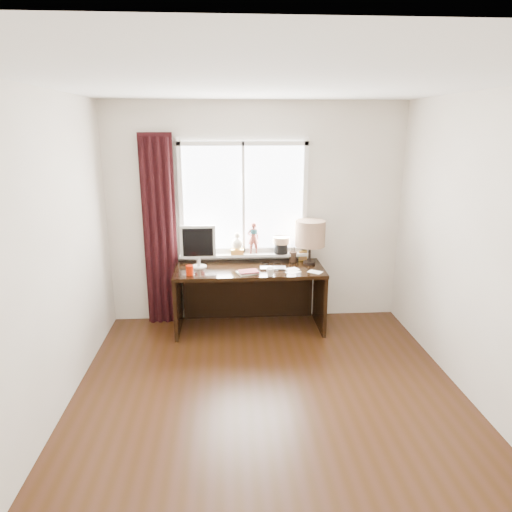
{
  "coord_description": "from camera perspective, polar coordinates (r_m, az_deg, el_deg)",
  "views": [
    {
      "loc": [
        -0.36,
        -3.34,
        2.31
      ],
      "look_at": [
        -0.05,
        1.25,
        1.0
      ],
      "focal_mm": 32.0,
      "sensor_mm": 36.0,
      "label": 1
    }
  ],
  "objects": [
    {
      "name": "red_cup",
      "position": [
        5.01,
        -8.29,
        -1.77
      ],
      "size": [
        0.08,
        0.08,
        0.11
      ],
      "primitive_type": "cylinder",
      "color": "#A51600",
      "rests_on": "desk"
    },
    {
      "name": "brush_holder",
      "position": [
        5.46,
        4.65,
        -0.08
      ],
      "size": [
        0.09,
        0.09,
        0.25
      ],
      "color": "black",
      "rests_on": "desk"
    },
    {
      "name": "loose_papers",
      "position": [
        5.12,
        5.52,
        -1.89
      ],
      "size": [
        0.43,
        0.28,
        0.0
      ],
      "color": "white",
      "rests_on": "desk"
    },
    {
      "name": "table_lamp",
      "position": [
        5.31,
        6.78,
        2.77
      ],
      "size": [
        0.35,
        0.35,
        0.52
      ],
      "color": "black",
      "rests_on": "desk"
    },
    {
      "name": "wall_right",
      "position": [
        4.08,
        27.45,
        -0.29
      ],
      "size": [
        0.0,
        4.0,
        2.6
      ],
      "primitive_type": "cube",
      "rotation": [
        1.57,
        0.0,
        1.57
      ],
      "color": "#C0B2A2",
      "rests_on": "ground"
    },
    {
      "name": "curtain",
      "position": [
        5.44,
        -11.94,
        2.85
      ],
      "size": [
        0.38,
        0.09,
        2.25
      ],
      "color": "black",
      "rests_on": "floor"
    },
    {
      "name": "desk",
      "position": [
        5.39,
        -0.87,
        -3.68
      ],
      "size": [
        1.7,
        0.7,
        0.75
      ],
      "color": "black",
      "rests_on": "floor"
    },
    {
      "name": "desk_cables",
      "position": [
        5.3,
        1.8,
        -1.19
      ],
      "size": [
        0.27,
        0.32,
        0.01
      ],
      "color": "black",
      "rests_on": "desk"
    },
    {
      "name": "notebook_stack",
      "position": [
        5.02,
        -1.01,
        -2.03
      ],
      "size": [
        0.26,
        0.23,
        0.03
      ],
      "color": "beige",
      "rests_on": "desk"
    },
    {
      "name": "wall_left",
      "position": [
        3.76,
        -25.42,
        -1.29
      ],
      "size": [
        0.0,
        4.0,
        2.6
      ],
      "primitive_type": "cube",
      "rotation": [
        1.57,
        0.0,
        1.57
      ],
      "color": "#C0B2A2",
      "rests_on": "ground"
    },
    {
      "name": "floor",
      "position": [
        4.08,
        1.97,
        -18.63
      ],
      "size": [
        3.5,
        4.0,
        0.0
      ],
      "primitive_type": "cube",
      "color": "#361C10",
      "rests_on": "ground"
    },
    {
      "name": "laptop",
      "position": [
        5.18,
        2.17,
        -1.52
      ],
      "size": [
        0.3,
        0.2,
        0.02
      ],
      "primitive_type": "imported",
      "rotation": [
        0.0,
        0.0,
        -0.03
      ],
      "color": "silver",
      "rests_on": "desk"
    },
    {
      "name": "monitor",
      "position": [
        5.21,
        -7.26,
        1.51
      ],
      "size": [
        0.4,
        0.18,
        0.49
      ],
      "color": "beige",
      "rests_on": "desk"
    },
    {
      "name": "window",
      "position": [
        5.39,
        -1.44,
        5.19
      ],
      "size": [
        1.52,
        0.22,
        1.4
      ],
      "color": "white",
      "rests_on": "ground"
    },
    {
      "name": "wall_front",
      "position": [
        1.72,
        9.51,
        -20.46
      ],
      "size": [
        3.5,
        0.0,
        2.6
      ],
      "primitive_type": "cube",
      "rotation": [
        1.57,
        0.0,
        0.0
      ],
      "color": "#C0B2A2",
      "rests_on": "ground"
    },
    {
      "name": "ceiling",
      "position": [
        3.37,
        2.42,
        20.8
      ],
      "size": [
        3.5,
        4.0,
        0.0
      ],
      "primitive_type": "cube",
      "color": "white",
      "rests_on": "wall_back"
    },
    {
      "name": "mug",
      "position": [
        4.93,
        1.79,
        -1.98
      ],
      "size": [
        0.13,
        0.13,
        0.09
      ],
      "primitive_type": "imported",
      "rotation": [
        0.0,
        0.0,
        0.87
      ],
      "color": "white",
      "rests_on": "desk"
    },
    {
      "name": "icon_frame",
      "position": [
        5.5,
        5.89,
        0.02
      ],
      "size": [
        0.1,
        0.03,
        0.13
      ],
      "color": "gold",
      "rests_on": "desk"
    },
    {
      "name": "wall_back",
      "position": [
        5.45,
        0.0,
        5.21
      ],
      "size": [
        3.5,
        0.0,
        2.6
      ],
      "primitive_type": "cube",
      "rotation": [
        1.57,
        0.0,
        0.0
      ],
      "color": "#C0B2A2",
      "rests_on": "ground"
    }
  ]
}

